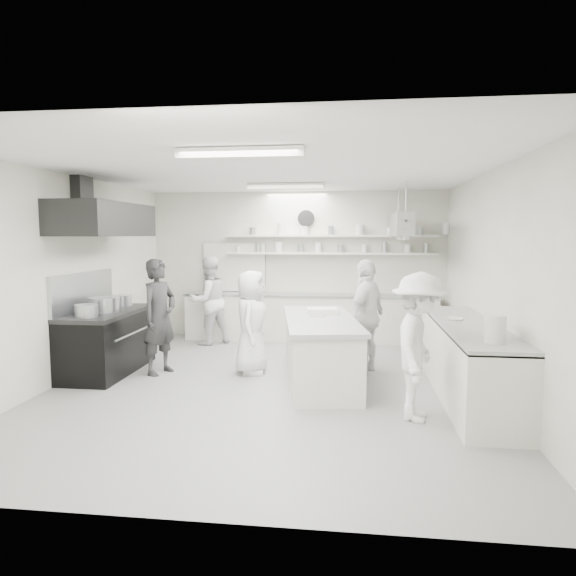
# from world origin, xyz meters

# --- Properties ---
(floor) EXTENTS (6.00, 7.00, 0.02)m
(floor) POSITION_xyz_m (0.00, 0.00, -0.01)
(floor) COLOR #9D9D9D
(floor) RESTS_ON ground
(ceiling) EXTENTS (6.00, 7.00, 0.02)m
(ceiling) POSITION_xyz_m (0.00, 0.00, 3.01)
(ceiling) COLOR white
(ceiling) RESTS_ON wall_back
(wall_back) EXTENTS (6.00, 0.04, 3.00)m
(wall_back) POSITION_xyz_m (0.00, 3.50, 1.50)
(wall_back) COLOR silver
(wall_back) RESTS_ON floor
(wall_front) EXTENTS (6.00, 0.04, 3.00)m
(wall_front) POSITION_xyz_m (0.00, -3.50, 1.50)
(wall_front) COLOR silver
(wall_front) RESTS_ON floor
(wall_left) EXTENTS (0.04, 7.00, 3.00)m
(wall_left) POSITION_xyz_m (-3.00, 0.00, 1.50)
(wall_left) COLOR silver
(wall_left) RESTS_ON floor
(wall_right) EXTENTS (0.04, 7.00, 3.00)m
(wall_right) POSITION_xyz_m (3.00, 0.00, 1.50)
(wall_right) COLOR silver
(wall_right) RESTS_ON floor
(stove) EXTENTS (0.80, 1.80, 0.90)m
(stove) POSITION_xyz_m (-2.60, 0.40, 0.45)
(stove) COLOR black
(stove) RESTS_ON floor
(exhaust_hood) EXTENTS (0.85, 2.00, 0.50)m
(exhaust_hood) POSITION_xyz_m (-2.60, 0.40, 2.35)
(exhaust_hood) COLOR black
(exhaust_hood) RESTS_ON wall_left
(back_counter) EXTENTS (5.00, 0.60, 0.92)m
(back_counter) POSITION_xyz_m (0.30, 3.20, 0.46)
(back_counter) COLOR silver
(back_counter) RESTS_ON floor
(shelf_lower) EXTENTS (4.20, 0.26, 0.04)m
(shelf_lower) POSITION_xyz_m (0.70, 3.37, 1.75)
(shelf_lower) COLOR silver
(shelf_lower) RESTS_ON wall_back
(shelf_upper) EXTENTS (4.20, 0.26, 0.04)m
(shelf_upper) POSITION_xyz_m (0.70, 3.37, 2.10)
(shelf_upper) COLOR silver
(shelf_upper) RESTS_ON wall_back
(pass_through_window) EXTENTS (1.30, 0.04, 1.00)m
(pass_through_window) POSITION_xyz_m (-1.30, 3.48, 1.45)
(pass_through_window) COLOR black
(pass_through_window) RESTS_ON wall_back
(wall_clock) EXTENTS (0.32, 0.05, 0.32)m
(wall_clock) POSITION_xyz_m (0.20, 3.46, 2.45)
(wall_clock) COLOR white
(wall_clock) RESTS_ON wall_back
(right_counter) EXTENTS (0.74, 3.30, 0.94)m
(right_counter) POSITION_xyz_m (2.65, -0.20, 0.47)
(right_counter) COLOR silver
(right_counter) RESTS_ON floor
(pot_rack) EXTENTS (0.30, 1.60, 0.40)m
(pot_rack) POSITION_xyz_m (2.00, 2.40, 2.30)
(pot_rack) COLOR #A9ABB2
(pot_rack) RESTS_ON ceiling
(light_fixture_front) EXTENTS (1.30, 0.25, 0.10)m
(light_fixture_front) POSITION_xyz_m (0.00, -1.80, 2.94)
(light_fixture_front) COLOR silver
(light_fixture_front) RESTS_ON ceiling
(light_fixture_rear) EXTENTS (1.30, 0.25, 0.10)m
(light_fixture_rear) POSITION_xyz_m (0.00, 1.80, 2.94)
(light_fixture_rear) COLOR silver
(light_fixture_rear) RESTS_ON ceiling
(prep_island) EXTENTS (1.27, 2.52, 0.89)m
(prep_island) POSITION_xyz_m (0.69, 0.28, 0.44)
(prep_island) COLOR silver
(prep_island) RESTS_ON floor
(stove_pot) EXTENTS (0.46, 0.46, 0.27)m
(stove_pot) POSITION_xyz_m (-2.60, 0.33, 1.04)
(stove_pot) COLOR #A9ABB2
(stove_pot) RESTS_ON stove
(cook_stove) EXTENTS (0.64, 0.76, 1.76)m
(cook_stove) POSITION_xyz_m (-1.77, 0.44, 0.88)
(cook_stove) COLOR #282829
(cook_stove) RESTS_ON floor
(cook_back) EXTENTS (1.05, 1.04, 1.70)m
(cook_back) POSITION_xyz_m (-1.62, 2.62, 0.85)
(cook_back) COLOR white
(cook_back) RESTS_ON floor
(cook_island_left) EXTENTS (0.51, 0.77, 1.58)m
(cook_island_left) POSITION_xyz_m (-0.39, 0.63, 0.79)
(cook_island_left) COLOR white
(cook_island_left) RESTS_ON floor
(cook_island_right) EXTENTS (0.84, 1.11, 1.75)m
(cook_island_right) POSITION_xyz_m (1.37, 0.93, 0.88)
(cook_island_right) COLOR white
(cook_island_right) RESTS_ON floor
(cook_right) EXTENTS (0.87, 1.22, 1.71)m
(cook_right) POSITION_xyz_m (1.90, -1.10, 0.85)
(cook_right) COLOR white
(cook_right) RESTS_ON floor
(bowl_island_a) EXTENTS (0.30, 0.30, 0.06)m
(bowl_island_a) POSITION_xyz_m (0.64, 0.47, 0.92)
(bowl_island_a) COLOR #A9ABB2
(bowl_island_a) RESTS_ON prep_island
(bowl_island_b) EXTENTS (0.26, 0.26, 0.07)m
(bowl_island_b) POSITION_xyz_m (0.78, 0.83, 0.92)
(bowl_island_b) COLOR silver
(bowl_island_b) RESTS_ON prep_island
(bowl_right) EXTENTS (0.30, 0.30, 0.06)m
(bowl_right) POSITION_xyz_m (2.52, 0.10, 0.97)
(bowl_right) COLOR silver
(bowl_right) RESTS_ON right_counter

